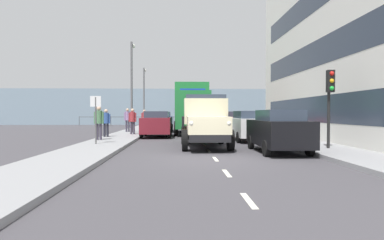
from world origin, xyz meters
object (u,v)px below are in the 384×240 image
at_px(truck_vintage_cream, 205,122).
at_px(lamp_post_far, 144,92).
at_px(lorry_cargo_green, 191,107).
at_px(car_maroon_oppositeside_0, 157,124).
at_px(car_white_kerbside_1, 249,125).
at_px(car_black_kerbside_near, 278,130).
at_px(pedestrian_with_bag, 144,118).
at_px(pedestrian_by_lamp, 99,120).
at_px(street_sign, 96,111).
at_px(pedestrian_strolling, 128,118).
at_px(pedestrian_couple_a, 132,119).
at_px(car_red_kerbside_2, 232,122).
at_px(lamp_post_promenade, 132,79).
at_px(pedestrian_near_railing, 106,121).
at_px(car_navy_oppositeside_1, 162,121).
at_px(traffic_light_near, 330,92).

xyz_separation_m(truck_vintage_cream, lamp_post_far, (4.80, -19.09, 2.64)).
relative_size(lorry_cargo_green, car_maroon_oppositeside_0, 1.92).
bearing_deg(car_white_kerbside_1, lamp_post_far, -63.78).
bearing_deg(car_black_kerbside_near, lamp_post_far, -70.13).
bearing_deg(pedestrian_with_bag, pedestrian_by_lamp, 83.04).
height_order(pedestrian_by_lamp, street_sign, street_sign).
xyz_separation_m(lorry_cargo_green, pedestrian_by_lamp, (5.28, 7.70, -0.84)).
distance_m(pedestrian_strolling, pedestrian_with_bag, 3.14).
relative_size(pedestrian_couple_a, pedestrian_strolling, 0.97).
bearing_deg(car_red_kerbside_2, car_white_kerbside_1, 90.00).
distance_m(pedestrian_with_bag, lamp_post_far, 6.03).
bearing_deg(lamp_post_far, lamp_post_promenade, 90.35).
height_order(car_red_kerbside_2, car_maroon_oppositeside_0, same).
relative_size(car_red_kerbside_2, pedestrian_near_railing, 2.32).
relative_size(car_black_kerbside_near, lamp_post_far, 0.68).
xyz_separation_m(car_white_kerbside_1, car_maroon_oppositeside_0, (5.49, -3.34, 0.00)).
xyz_separation_m(car_black_kerbside_near, car_white_kerbside_1, (0.00, -5.60, 0.00)).
bearing_deg(car_maroon_oppositeside_0, pedestrian_by_lamp, 55.44).
xyz_separation_m(pedestrian_couple_a, lamp_post_promenade, (0.34, -2.16, 2.98)).
height_order(car_red_kerbside_2, car_navy_oppositeside_1, same).
bearing_deg(car_white_kerbside_1, street_sign, 21.76).
xyz_separation_m(lamp_post_promenade, lamp_post_far, (0.06, -9.24, -0.35)).
distance_m(lorry_cargo_green, pedestrian_by_lamp, 9.38).
height_order(truck_vintage_cream, lamp_post_promenade, lamp_post_promenade).
bearing_deg(pedestrian_with_bag, street_sign, 86.12).
height_order(car_maroon_oppositeside_0, pedestrian_couple_a, pedestrian_couple_a).
relative_size(car_maroon_oppositeside_0, pedestrian_near_railing, 2.52).
bearing_deg(car_black_kerbside_near, lorry_cargo_green, -76.29).
relative_size(pedestrian_couple_a, lamp_post_promenade, 0.26).
distance_m(pedestrian_couple_a, pedestrian_with_bag, 6.00).
height_order(truck_vintage_cream, traffic_light_near, traffic_light_near).
height_order(lorry_cargo_green, car_red_kerbside_2, lorry_cargo_green).
distance_m(lorry_cargo_green, car_navy_oppositeside_1, 4.10).
relative_size(truck_vintage_cream, traffic_light_near, 1.76).
bearing_deg(traffic_light_near, pedestrian_couple_a, -45.51).
xyz_separation_m(traffic_light_near, lamp_post_promenade, (9.71, -11.70, 1.70)).
relative_size(car_maroon_oppositeside_0, lamp_post_promenade, 0.63).
relative_size(truck_vintage_cream, street_sign, 2.51).
bearing_deg(car_maroon_oppositeside_0, pedestrian_couple_a, -21.64).
xyz_separation_m(car_white_kerbside_1, pedestrian_with_bag, (7.02, -10.02, 0.29)).
height_order(car_maroon_oppositeside_0, lamp_post_far, lamp_post_far).
bearing_deg(pedestrian_near_railing, street_sign, 96.72).
distance_m(pedestrian_by_lamp, pedestrian_strolling, 7.84).
relative_size(car_black_kerbside_near, pedestrian_with_bag, 2.35).
bearing_deg(pedestrian_couple_a, lamp_post_far, -88.02).
bearing_deg(lorry_cargo_green, lamp_post_promenade, 9.25).
bearing_deg(pedestrian_with_bag, pedestrian_strolling, 71.64).
bearing_deg(lorry_cargo_green, car_navy_oppositeside_1, -51.62).
bearing_deg(pedestrian_couple_a, traffic_light_near, 134.49).
bearing_deg(car_navy_oppositeside_1, street_sign, 79.56).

